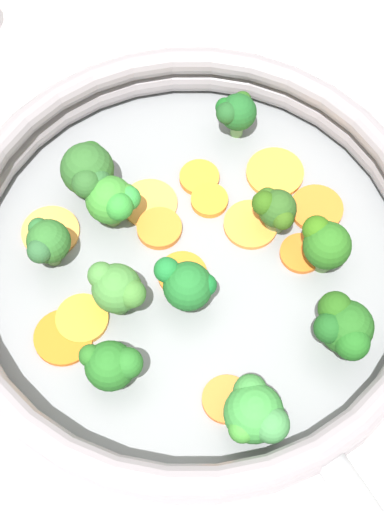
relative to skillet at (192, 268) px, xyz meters
name	(u,v)px	position (x,y,z in m)	size (l,w,h in m)	color
ground_plane	(192,271)	(0.00, 0.00, -0.01)	(4.00, 4.00, 0.00)	white
skillet	(192,268)	(0.00, 0.00, 0.00)	(0.34, 0.34, 0.01)	gray
skillet_rim_wall	(192,252)	(0.00, 0.00, 0.03)	(0.37, 0.37, 0.04)	gray
skillet_rivet_left	(260,473)	(0.14, -0.09, 0.01)	(0.01, 0.01, 0.01)	gray
skillet_rivet_right	(364,408)	(0.17, -0.01, 0.01)	(0.01, 0.01, 0.01)	gray
carrot_slice_0	(316,209)	(0.05, 0.10, 0.01)	(0.04, 0.04, 0.00)	orange
carrot_slice_1	(82,319)	(-0.03, -0.09, 0.01)	(0.04, 0.04, 0.01)	orange
carrot_slice_2	(227,399)	(0.09, -0.07, 0.01)	(0.04, 0.04, 0.00)	orange
carrot_slice_3	(251,224)	(0.01, 0.06, 0.01)	(0.04, 0.04, 0.00)	orange
carrot_slice_4	(159,228)	(-0.04, 0.01, 0.01)	(0.04, 0.04, 0.01)	orange
carrot_slice_5	(199,178)	(-0.04, 0.06, 0.01)	(0.03, 0.03, 0.01)	orange
carrot_slice_6	(301,253)	(0.06, 0.06, 0.01)	(0.03, 0.03, 0.00)	orange
carrot_slice_7	(209,200)	(-0.02, 0.05, 0.01)	(0.03, 0.03, 0.01)	orange
carrot_slice_8	(150,203)	(-0.06, 0.02, 0.01)	(0.04, 0.04, 0.00)	#EE973C
carrot_slice_9	(63,337)	(-0.03, -0.11, 0.01)	(0.04, 0.04, 0.00)	orange
carrot_slice_10	(180,273)	(0.00, -0.01, 0.01)	(0.04, 0.04, 0.00)	orange
carrot_slice_11	(50,232)	(-0.10, -0.05, 0.01)	(0.05, 0.05, 0.00)	#F99640
carrot_slice_12	(270,170)	(0.00, 0.11, 0.01)	(0.05, 0.05, 0.00)	orange
broccoli_floret_0	(114,201)	(-0.07, -0.01, 0.04)	(0.04, 0.04, 0.05)	olive
broccoli_floret_1	(47,242)	(-0.09, -0.06, 0.04)	(0.04, 0.04, 0.05)	#5E8743
broccoli_floret_2	(344,327)	(0.12, 0.02, 0.04)	(0.05, 0.04, 0.05)	#7BB460
broccoli_floret_3	(236,112)	(-0.05, 0.12, 0.03)	(0.03, 0.04, 0.04)	#7FB664
broccoli_floret_4	(117,289)	(-0.02, -0.06, 0.04)	(0.05, 0.04, 0.05)	#5C9548
broccoli_floret_5	(275,209)	(0.03, 0.07, 0.03)	(0.04, 0.03, 0.04)	#6C945F
broccoli_floret_6	(325,243)	(0.07, 0.06, 0.04)	(0.04, 0.04, 0.05)	#648A4C
broccoli_floret_7	(86,174)	(-0.10, 0.00, 0.04)	(0.05, 0.04, 0.05)	#678D55
broccoli_floret_8	(187,285)	(0.02, -0.03, 0.03)	(0.04, 0.04, 0.05)	#88AE6F
broccoli_floret_9	(255,413)	(0.11, -0.07, 0.03)	(0.05, 0.05, 0.05)	#82AF6B
broccoli_floret_10	(112,365)	(0.01, -0.10, 0.03)	(0.04, 0.04, 0.04)	#8AAE5E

